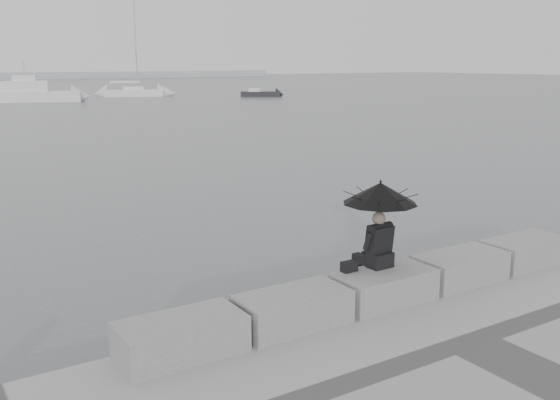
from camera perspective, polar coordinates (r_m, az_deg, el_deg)
ground at (r=10.48m, az=7.67°, el=-10.99°), size 360.00×360.00×0.00m
stone_block_far_left at (r=8.17m, az=-9.05°, el=-12.33°), size 1.60×0.80×0.50m
stone_block_left at (r=8.91m, az=1.17°, el=-10.00°), size 1.60×0.80×0.50m
stone_block_centre at (r=9.89m, az=9.49°, el=-7.84°), size 1.60×0.80×0.50m
stone_block_right at (r=11.05m, az=16.12°, el=-5.98°), size 1.60×0.80×0.50m
stone_block_far_right at (r=12.33m, az=21.40°, el=-4.44°), size 1.60×0.80×0.50m
seated_person at (r=9.75m, az=9.16°, el=-0.41°), size 1.17×1.17×1.39m
bag at (r=9.71m, az=6.34°, el=-6.06°), size 0.25×0.14×0.16m
sailboat_right at (r=79.54m, az=-13.18°, el=9.60°), size 7.39×5.03×12.90m
motor_cruiser at (r=71.55m, az=-21.47°, el=9.06°), size 9.64×5.61×4.50m
small_motorboat at (r=77.19m, az=-1.83°, el=9.68°), size 4.95×3.71×1.10m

